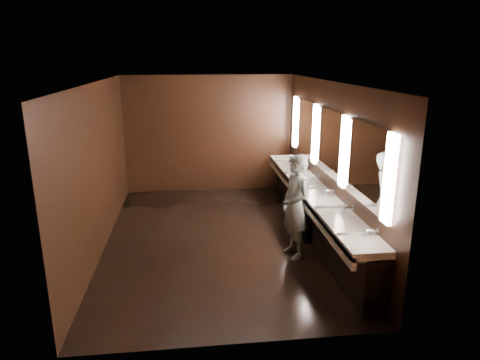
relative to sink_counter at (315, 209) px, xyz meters
name	(u,v)px	position (x,y,z in m)	size (l,w,h in m)	color
floor	(218,239)	(-1.79, 0.00, -0.50)	(6.00, 6.00, 0.00)	black
ceiling	(216,82)	(-1.79, 0.00, 2.30)	(4.00, 6.00, 0.02)	#2D2D2B
wall_back	(209,134)	(-1.79, 3.00, 0.90)	(4.00, 0.02, 2.80)	black
wall_front	(236,232)	(-1.79, -3.00, 0.90)	(4.00, 0.02, 2.80)	black
wall_left	(99,168)	(-3.79, 0.00, 0.90)	(0.02, 6.00, 2.80)	black
wall_right	(329,161)	(0.21, 0.00, 0.90)	(0.02, 6.00, 2.80)	black
sink_counter	(315,209)	(0.00, 0.00, 0.00)	(0.55, 5.40, 1.01)	black
mirror_band	(329,142)	(0.19, 0.00, 1.25)	(0.06, 5.03, 1.15)	white
person	(295,207)	(-0.59, -0.82, 0.37)	(0.63, 0.41, 1.72)	#8BBACF
trash_bin	(307,227)	(-0.22, -0.25, -0.24)	(0.33, 0.33, 0.51)	black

